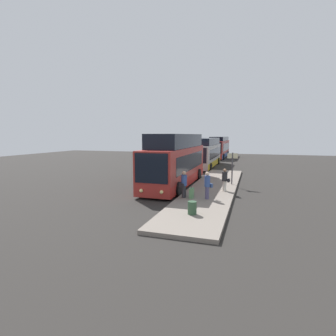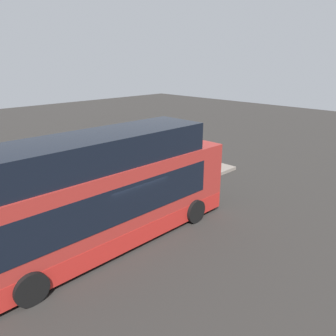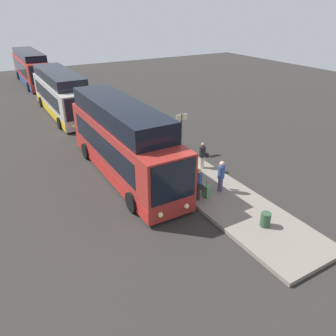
{
  "view_description": "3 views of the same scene",
  "coord_description": "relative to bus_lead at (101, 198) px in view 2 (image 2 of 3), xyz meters",
  "views": [
    {
      "loc": [
        19.5,
        6.03,
        4.11
      ],
      "look_at": [
        3.11,
        0.71,
        1.93
      ],
      "focal_mm": 28.0,
      "sensor_mm": 36.0,
      "label": 1
    },
    {
      "loc": [
        -6.72,
        -9.24,
        6.59
      ],
      "look_at": [
        3.11,
        0.71,
        1.93
      ],
      "focal_mm": 35.0,
      "sensor_mm": 36.0,
      "label": 2
    },
    {
      "loc": [
        15.06,
        -6.27,
        8.88
      ],
      "look_at": [
        3.11,
        0.71,
        1.93
      ],
      "focal_mm": 35.0,
      "sensor_mm": 36.0,
      "label": 3
    }
  ],
  "objects": [
    {
      "name": "passenger_with_bags",
      "position": [
        4.71,
        1.88,
        -0.76
      ],
      "size": [
        0.61,
        0.48,
        1.68
      ],
      "rotation": [
        0.0,
        0.0,
        -1.89
      ],
      "color": "#2D2D33",
      "rests_on": "platform"
    },
    {
      "name": "suitcase",
      "position": [
        4.72,
        2.39,
        -1.35
      ],
      "size": [
        0.44,
        0.24,
        0.88
      ],
      "color": "#598C59",
      "rests_on": "platform"
    },
    {
      "name": "ground",
      "position": [
        0.87,
        -0.11,
        -1.86
      ],
      "size": [
        80.0,
        80.0,
        0.0
      ],
      "primitive_type": "plane",
      "color": "#2B2826"
    },
    {
      "name": "sign_post",
      "position": [
        -0.82,
        4.41,
        -0.05
      ],
      "size": [
        0.1,
        0.81,
        2.53
      ],
      "color": "#4C4C51",
      "rests_on": "platform"
    },
    {
      "name": "passenger_waiting",
      "position": [
        4.62,
        3.35,
        -0.74
      ],
      "size": [
        0.59,
        0.58,
        1.69
      ],
      "rotation": [
        0.0,
        0.0,
        0.83
      ],
      "color": "#4C476B",
      "rests_on": "platform"
    },
    {
      "name": "trash_bin",
      "position": [
        7.99,
        3.16,
        -1.34
      ],
      "size": [
        0.44,
        0.44,
        0.65
      ],
      "color": "#2D4C33",
      "rests_on": "platform"
    },
    {
      "name": "passenger_boarding",
      "position": [
        1.95,
        4.13,
        -0.82
      ],
      "size": [
        0.42,
        0.58,
        1.58
      ],
      "rotation": [
        0.0,
        0.0,
        -0.16
      ],
      "color": "silver",
      "rests_on": "platform"
    },
    {
      "name": "bus_lead",
      "position": [
        0.0,
        0.0,
        0.0
      ],
      "size": [
        10.92,
        2.77,
        4.18
      ],
      "color": "maroon",
      "rests_on": "ground"
    },
    {
      "name": "platform",
      "position": [
        0.87,
        3.16,
        -1.76
      ],
      "size": [
        20.0,
        3.34,
        0.19
      ],
      "color": "slate",
      "rests_on": "ground"
    }
  ]
}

